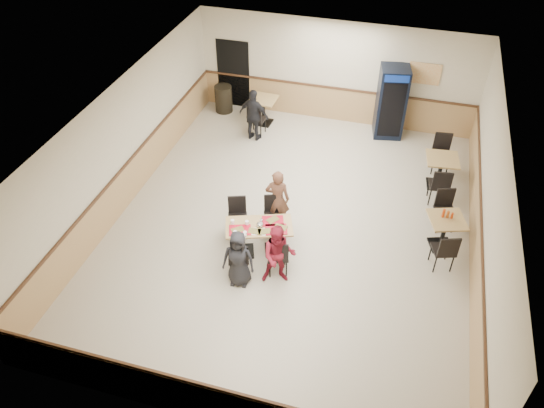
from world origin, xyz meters
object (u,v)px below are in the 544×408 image
(main_table, at_px, (259,234))
(diner_woman_left, at_px, (238,259))
(diner_man_opposite, at_px, (277,199))
(pepsi_cooler, at_px, (391,102))
(diner_woman_right, at_px, (279,255))
(side_table_near, at_px, (445,228))
(lone_diner, at_px, (254,115))
(back_table, at_px, (263,107))
(side_table_far, at_px, (441,168))
(trash_bin, at_px, (224,99))

(main_table, relative_size, diner_woman_left, 1.18)
(diner_man_opposite, bearing_deg, pepsi_cooler, -121.15)
(diner_woman_right, bearing_deg, side_table_near, 15.02)
(lone_diner, relative_size, back_table, 1.89)
(diner_woman_left, relative_size, diner_woman_right, 0.93)
(back_table, bearing_deg, lone_diner, -90.00)
(main_table, xyz_separation_m, diner_woman_left, (-0.14, -0.95, 0.16))
(side_table_far, bearing_deg, pepsi_cooler, 125.61)
(side_table_far, xyz_separation_m, pepsi_cooler, (-1.51, 2.11, 0.47))
(side_table_near, distance_m, trash_bin, 7.92)
(main_table, distance_m, back_table, 5.43)
(side_table_far, distance_m, trash_bin, 6.79)
(diner_woman_left, relative_size, lone_diner, 0.87)
(diner_woman_right, distance_m, pepsi_cooler, 6.48)
(main_table, distance_m, pepsi_cooler, 6.02)
(main_table, distance_m, trash_bin, 6.26)
(diner_man_opposite, bearing_deg, side_table_far, -151.97)
(back_table, bearing_deg, side_table_far, -18.63)
(diner_woman_left, relative_size, trash_bin, 1.61)
(diner_man_opposite, height_order, pepsi_cooler, pepsi_cooler)
(back_table, bearing_deg, side_table_near, -36.90)
(side_table_far, relative_size, trash_bin, 1.04)
(diner_man_opposite, bearing_deg, main_table, 73.66)
(diner_man_opposite, bearing_deg, diner_woman_right, 98.19)
(back_table, distance_m, pepsi_cooler, 3.64)
(side_table_far, bearing_deg, lone_diner, 170.95)
(diner_man_opposite, xyz_separation_m, back_table, (-1.61, 4.27, -0.22))
(side_table_near, bearing_deg, diner_woman_right, -148.49)
(diner_man_opposite, relative_size, pepsi_cooler, 0.74)
(main_table, relative_size, diner_man_opposite, 1.03)
(lone_diner, bearing_deg, pepsi_cooler, -149.96)
(pepsi_cooler, bearing_deg, trash_bin, 169.76)
(trash_bin, bearing_deg, side_table_near, -32.97)
(side_table_near, height_order, back_table, back_table)
(diner_man_opposite, relative_size, back_table, 1.89)
(diner_woman_right, height_order, pepsi_cooler, pepsi_cooler)
(lone_diner, distance_m, pepsi_cooler, 3.82)
(lone_diner, distance_m, side_table_far, 5.16)
(diner_woman_left, height_order, lone_diner, lone_diner)
(lone_diner, bearing_deg, diner_woman_right, 122.78)
(side_table_near, bearing_deg, main_table, -161.56)
(pepsi_cooler, bearing_deg, main_table, -121.32)
(main_table, height_order, side_table_far, side_table_far)
(diner_woman_right, relative_size, back_table, 1.77)
(diner_man_opposite, xyz_separation_m, side_table_near, (3.66, 0.31, -0.23))
(diner_woman_right, xyz_separation_m, side_table_far, (3.00, 4.19, -0.16))
(diner_woman_left, bearing_deg, main_table, 75.85)
(diner_man_opposite, height_order, side_table_near, diner_man_opposite)
(diner_man_opposite, distance_m, side_table_far, 4.33)
(diner_woman_left, distance_m, side_table_far, 5.83)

